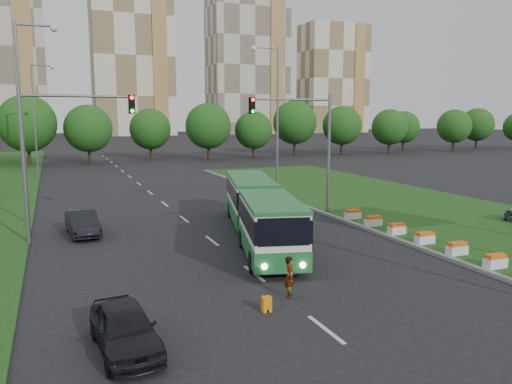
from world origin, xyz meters
name	(u,v)px	position (x,y,z in m)	size (l,w,h in m)	color
ground	(316,265)	(0.00, 0.00, 0.00)	(360.00, 360.00, 0.00)	black
grass_median	(426,211)	(13.00, 8.00, 0.07)	(14.00, 60.00, 0.15)	#183F12
median_kerb	(339,219)	(6.05, 8.00, 0.09)	(0.30, 60.00, 0.18)	gray
lane_markings	(159,200)	(-3.00, 20.00, 0.00)	(0.20, 100.00, 0.01)	beige
flower_planters	(440,243)	(6.70, -0.30, 0.45)	(1.10, 15.90, 0.60)	white
traffic_mast_median	(307,135)	(4.78, 10.00, 5.35)	(5.76, 0.32, 8.00)	slate
traffic_mast_left	(57,140)	(-10.38, 9.00, 5.35)	(5.76, 0.32, 8.00)	slate
street_lamps	(190,126)	(-3.00, 10.00, 6.00)	(36.00, 60.00, 12.00)	slate
tree_line	(198,129)	(10.00, 55.00, 4.50)	(120.00, 8.00, 9.00)	#1A4B14
apartment_tower_ceast	(132,57)	(15.00, 150.00, 25.00)	(25.00, 15.00, 50.00)	beige
apartment_tower_east	(247,67)	(55.00, 150.00, 23.50)	(27.00, 15.00, 47.00)	beige
midrise_east	(333,79)	(90.00, 150.00, 20.00)	(24.00, 14.00, 40.00)	beige
articulated_bus	(255,210)	(-0.60, 5.84, 1.53)	(2.36, 15.13, 2.49)	white
car_left_near	(125,328)	(-8.99, -5.05, 0.67)	(1.58, 3.92, 1.34)	black
car_left_far	(83,223)	(-9.28, 9.96, 0.68)	(1.45, 4.15, 1.37)	black
pedestrian	(290,277)	(-2.80, -3.01, 0.77)	(0.56, 0.37, 1.53)	gray
shopping_trolley	(267,304)	(-4.15, -3.98, 0.26)	(0.31, 0.32, 0.53)	orange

